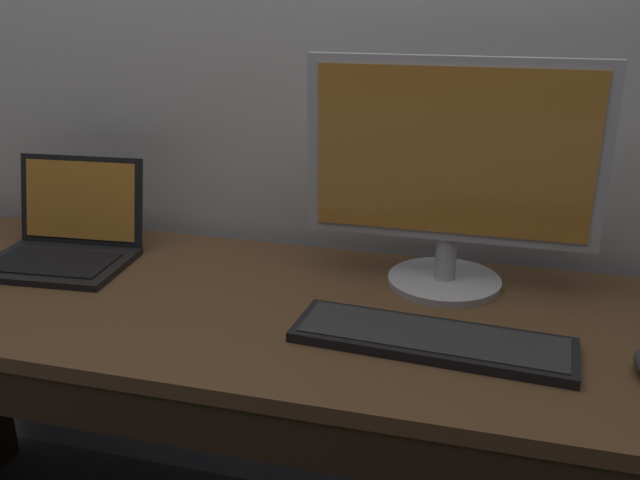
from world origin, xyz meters
The scene contains 4 objects.
desk centered at (0.00, -0.02, 0.55)m, with size 1.86×0.64×0.75m.
laptop_black centered at (-0.48, 0.10, 0.80)m, with size 0.33×0.30×0.22m.
external_monitor centered at (0.37, 0.17, 1.00)m, with size 0.57×0.23×0.46m.
wired_keyboard centered at (0.37, -0.09, 0.76)m, with size 0.49×0.18×0.02m.
Camera 1 is at (0.46, -1.16, 1.33)m, focal length 38.63 mm.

